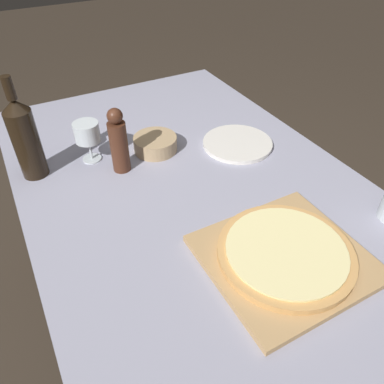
{
  "coord_description": "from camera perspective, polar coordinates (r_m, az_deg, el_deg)",
  "views": [
    {
      "loc": [
        -0.43,
        -0.77,
        1.49
      ],
      "look_at": [
        -0.05,
        -0.07,
        0.83
      ],
      "focal_mm": 35.0,
      "sensor_mm": 36.0,
      "label": 1
    }
  ],
  "objects": [
    {
      "name": "ground_plane",
      "position": [
        1.73,
        0.46,
        -19.79
      ],
      "size": [
        12.0,
        12.0,
        0.0
      ],
      "primitive_type": "plane",
      "color": "#382D23"
    },
    {
      "name": "small_bowl",
      "position": [
        1.3,
        -5.61,
        7.33
      ],
      "size": [
        0.15,
        0.15,
        0.05
      ],
      "color": "tan",
      "rests_on": "dining_table"
    },
    {
      "name": "pizza",
      "position": [
        0.94,
        14.09,
        -8.87
      ],
      "size": [
        0.33,
        0.33,
        0.02
      ],
      "color": "tan",
      "rests_on": "cutting_board"
    },
    {
      "name": "wine_glass",
      "position": [
        1.26,
        -15.71,
        8.59
      ],
      "size": [
        0.08,
        0.08,
        0.14
      ],
      "color": "silver",
      "rests_on": "dining_table"
    },
    {
      "name": "pepper_mill",
      "position": [
        1.18,
        -11.13,
        7.48
      ],
      "size": [
        0.06,
        0.06,
        0.21
      ],
      "color": "#4C2819",
      "rests_on": "dining_table"
    },
    {
      "name": "dining_table",
      "position": [
        1.19,
        0.62,
        -2.66
      ],
      "size": [
        0.99,
        1.62,
        0.77
      ],
      "color": "#9393A8",
      "rests_on": "ground_plane"
    },
    {
      "name": "cutting_board",
      "position": [
        0.96,
        13.9,
        -9.69
      ],
      "size": [
        0.38,
        0.35,
        0.02
      ],
      "color": "tan",
      "rests_on": "dining_table"
    },
    {
      "name": "wine_bottle",
      "position": [
        1.23,
        -24.1,
        7.56
      ],
      "size": [
        0.08,
        0.08,
        0.32
      ],
      "color": "black",
      "rests_on": "dining_table"
    },
    {
      "name": "dinner_plate",
      "position": [
        1.34,
        6.94,
        7.36
      ],
      "size": [
        0.24,
        0.24,
        0.01
      ],
      "color": "silver",
      "rests_on": "dining_table"
    }
  ]
}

